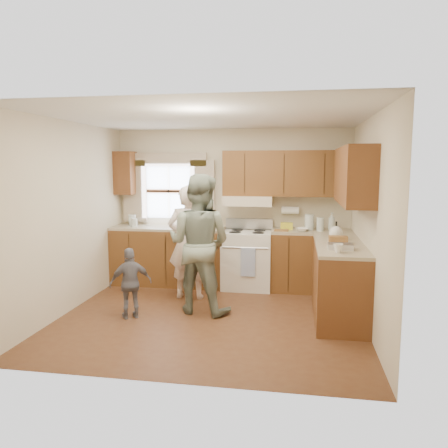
% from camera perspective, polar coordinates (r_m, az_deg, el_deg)
% --- Properties ---
extents(room, '(3.80, 3.80, 3.80)m').
position_cam_1_polar(room, '(5.42, -1.74, 0.51)').
color(room, '#512B19').
rests_on(room, ground).
extents(kitchen_fixtures, '(3.80, 2.25, 2.15)m').
position_cam_1_polar(kitchen_fixtures, '(6.46, 5.50, -2.06)').
color(kitchen_fixtures, '#45260E').
rests_on(kitchen_fixtures, ground).
extents(stove, '(0.76, 0.67, 1.07)m').
position_cam_1_polar(stove, '(6.91, 3.07, -4.53)').
color(stove, silver).
rests_on(stove, ground).
extents(woman_left, '(0.61, 0.41, 1.65)m').
position_cam_1_polar(woman_left, '(6.32, -4.67, -2.38)').
color(woman_left, white).
rests_on(woman_left, ground).
extents(woman_right, '(1.01, 0.86, 1.82)m').
position_cam_1_polar(woman_right, '(5.71, -3.26, -2.59)').
color(woman_right, '#2B4537').
rests_on(woman_right, ground).
extents(child, '(0.57, 0.46, 0.90)m').
position_cam_1_polar(child, '(5.67, -12.08, -7.57)').
color(child, slate).
rests_on(child, ground).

